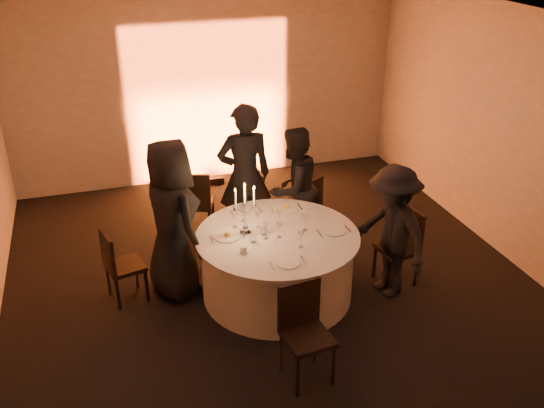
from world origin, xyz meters
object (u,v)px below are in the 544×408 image
object	(u,v)px
chair_front	(304,326)
candelabra	(245,216)
guest_back_right	(293,188)
chair_back_right	(307,204)
chair_left	(118,263)
guest_right	(392,232)
guest_left	(172,220)
banquet_table	(277,265)
chair_back_left	(196,200)
guest_back_left	(245,176)
coffee_cup	(244,249)
chair_right	(403,242)

from	to	relation	value
chair_front	candelabra	xyz separation A→B (m)	(-0.16, 1.43, 0.45)
guest_back_right	chair_back_right	bearing A→B (deg)	-179.74
chair_left	guest_right	distance (m)	3.01
guest_left	candelabra	xyz separation A→B (m)	(0.75, -0.28, 0.06)
banquet_table	guest_left	world-z (taller)	guest_left
guest_right	guest_left	bearing A→B (deg)	-122.41
guest_left	chair_back_left	bearing A→B (deg)	-42.39
chair_back_left	guest_back_left	bearing A→B (deg)	168.98
chair_left	guest_right	size ratio (longest dim) A/B	0.56
guest_right	coffee_cup	size ratio (longest dim) A/B	14.14
guest_left	candelabra	world-z (taller)	guest_left
guest_back_left	coffee_cup	bearing A→B (deg)	75.68
chair_left	candelabra	distance (m)	1.48
guest_back_left	guest_right	bearing A→B (deg)	129.48
guest_right	banquet_table	bearing A→B (deg)	-119.63
guest_left	coffee_cup	world-z (taller)	guest_left
chair_right	guest_back_left	distance (m)	2.11
chair_back_right	candelabra	bearing A→B (deg)	11.64
guest_back_left	chair_front	bearing A→B (deg)	88.22
chair_back_right	coffee_cup	size ratio (longest dim) A/B	7.79
chair_right	coffee_cup	bearing A→B (deg)	-94.81
chair_front	guest_back_left	distance (m)	2.60
chair_right	chair_front	distance (m)	1.99
chair_front	guest_left	distance (m)	1.97
chair_right	guest_right	size ratio (longest dim) A/B	0.59
banquet_table	chair_back_left	distance (m)	1.71
chair_left	chair_right	distance (m)	3.21
chair_left	chair_front	xyz separation A→B (m)	(1.53, -1.71, 0.05)
banquet_table	chair_front	size ratio (longest dim) A/B	1.88
banquet_table	coffee_cup	distance (m)	0.65
chair_back_right	chair_right	world-z (taller)	chair_right
chair_back_right	chair_back_left	bearing A→B (deg)	-49.02
banquet_table	guest_right	world-z (taller)	guest_right
guest_back_left	guest_left	bearing A→B (deg)	40.42
chair_back_right	guest_back_right	xyz separation A→B (m)	(-0.23, -0.12, 0.32)
banquet_table	guest_back_left	bearing A→B (deg)	91.28
chair_right	guest_left	world-z (taller)	guest_left
coffee_cup	chair_right	bearing A→B (deg)	2.21
guest_back_left	guest_back_right	bearing A→B (deg)	159.23
chair_right	guest_left	xyz separation A→B (m)	(-2.54, 0.57, 0.41)
chair_back_right	chair_front	xyz separation A→B (m)	(-0.94, -2.46, 0.06)
banquet_table	candelabra	world-z (taller)	candelabra
chair_back_right	chair_right	distance (m)	1.49
guest_right	chair_front	bearing A→B (deg)	-69.38
chair_right	candelabra	xyz separation A→B (m)	(-1.79, 0.29, 0.47)
chair_back_right	guest_back_right	size ratio (longest dim) A/B	0.54
guest_back_right	candelabra	distance (m)	1.26
banquet_table	coffee_cup	bearing A→B (deg)	-152.08
banquet_table	candelabra	bearing A→B (deg)	158.64
chair_left	chair_right	bearing A→B (deg)	-114.63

